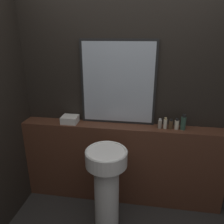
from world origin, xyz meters
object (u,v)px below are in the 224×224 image
(shampoo_bottle, at_px, (160,124))
(hand_soap_bottle, at_px, (183,123))
(lotion_bottle, at_px, (171,124))
(body_wash_bottle, at_px, (177,124))
(towel_stack, at_px, (70,119))
(conditioner_bottle, at_px, (165,123))
(mirror, at_px, (118,83))
(pedestal_sink, at_px, (107,183))

(shampoo_bottle, xyz_separation_m, hand_soap_bottle, (0.24, -0.00, 0.03))
(lotion_bottle, bearing_deg, body_wash_bottle, 0.00)
(shampoo_bottle, height_order, hand_soap_bottle, hand_soap_bottle)
(towel_stack, bearing_deg, hand_soap_bottle, 0.00)
(towel_stack, bearing_deg, conditioner_bottle, -0.00)
(conditioner_bottle, xyz_separation_m, hand_soap_bottle, (0.18, 0.00, 0.02))
(mirror, distance_m, hand_soap_bottle, 0.80)
(mirror, relative_size, conditioner_bottle, 7.32)
(hand_soap_bottle, bearing_deg, pedestal_sink, -148.42)
(conditioner_bottle, xyz_separation_m, lotion_bottle, (0.06, 0.00, -0.01))
(lotion_bottle, bearing_deg, towel_stack, 180.00)
(towel_stack, height_order, shampoo_bottle, shampoo_bottle)
(conditioner_bottle, relative_size, lotion_bottle, 1.13)
(mirror, height_order, lotion_bottle, mirror)
(pedestal_sink, height_order, shampoo_bottle, shampoo_bottle)
(conditioner_bottle, height_order, hand_soap_bottle, hand_soap_bottle)
(conditioner_bottle, relative_size, hand_soap_bottle, 0.73)
(towel_stack, distance_m, lotion_bottle, 1.10)
(mirror, bearing_deg, lotion_bottle, -8.53)
(body_wash_bottle, bearing_deg, towel_stack, 180.00)
(shampoo_bottle, distance_m, body_wash_bottle, 0.17)
(body_wash_bottle, distance_m, hand_soap_bottle, 0.07)
(mirror, bearing_deg, body_wash_bottle, -7.74)
(pedestal_sink, bearing_deg, hand_soap_bottle, 31.58)
(mirror, relative_size, hand_soap_bottle, 5.35)
(mirror, distance_m, lotion_bottle, 0.71)
(pedestal_sink, relative_size, body_wash_bottle, 7.55)
(towel_stack, bearing_deg, pedestal_sink, -42.27)
(shampoo_bottle, bearing_deg, towel_stack, -180.00)
(pedestal_sink, height_order, mirror, mirror)
(shampoo_bottle, height_order, lotion_bottle, lotion_bottle)
(hand_soap_bottle, bearing_deg, conditioner_bottle, -180.00)
(conditioner_bottle, bearing_deg, lotion_bottle, 0.00)
(mirror, bearing_deg, pedestal_sink, -93.67)
(lotion_bottle, relative_size, hand_soap_bottle, 0.64)
(towel_stack, relative_size, body_wash_bottle, 1.47)
(shampoo_bottle, bearing_deg, body_wash_bottle, -0.00)
(mirror, xyz_separation_m, shampoo_bottle, (0.46, -0.09, -0.40))
(shampoo_bottle, bearing_deg, hand_soap_bottle, -0.00)
(shampoo_bottle, bearing_deg, conditioner_bottle, -0.00)
(towel_stack, bearing_deg, body_wash_bottle, 0.00)
(body_wash_bottle, bearing_deg, conditioner_bottle, -180.00)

